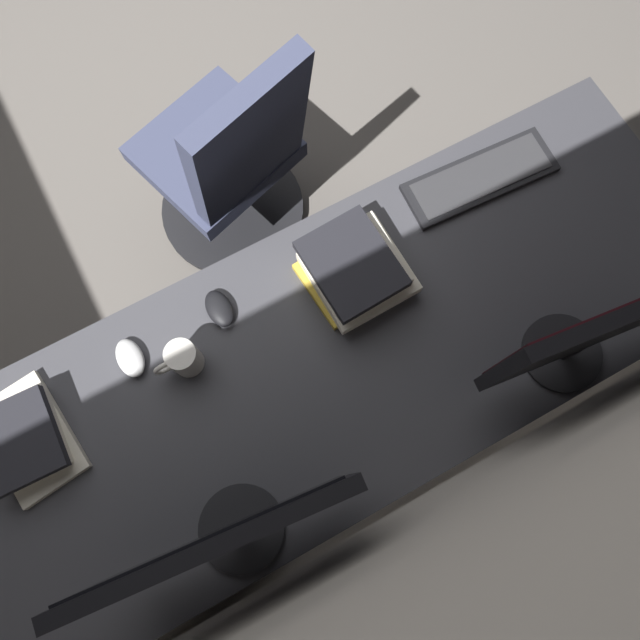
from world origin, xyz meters
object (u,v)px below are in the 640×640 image
at_px(monitor_primary, 223,538).
at_px(book_stack_far, 355,269).
at_px(monitor_secondary, 610,326).
at_px(keyboard_main, 480,178).
at_px(mouse_main, 130,358).
at_px(drawer_pedestal, 185,471).
at_px(book_stack_near, 24,439).
at_px(coffee_mug, 183,359).
at_px(office_chair, 230,166).
at_px(mouse_spare, 219,309).

xyz_separation_m(monitor_primary, book_stack_far, (-0.53, -0.41, -0.20)).
height_order(monitor_secondary, keyboard_main, monitor_secondary).
bearing_deg(mouse_main, monitor_secondary, 152.45).
bearing_deg(drawer_pedestal, keyboard_main, -166.17).
xyz_separation_m(book_stack_near, coffee_mug, (-0.41, 0.01, 0.02)).
bearing_deg(book_stack_far, book_stack_near, -0.45).
bearing_deg(keyboard_main, mouse_main, 0.42).
xyz_separation_m(drawer_pedestal, office_chair, (-0.56, -0.79, 0.11)).
distance_m(drawer_pedestal, book_stack_far, 0.82).
xyz_separation_m(mouse_main, book_stack_far, (-0.59, 0.07, 0.04)).
distance_m(monitor_secondary, keyboard_main, 0.57).
bearing_deg(keyboard_main, monitor_secondary, 80.85).
bearing_deg(mouse_spare, drawer_pedestal, 40.41).
height_order(keyboard_main, book_stack_far, book_stack_far).
distance_m(monitor_primary, coffee_mug, 0.46).
distance_m(mouse_main, mouse_spare, 0.25).
height_order(monitor_secondary, coffee_mug, monitor_secondary).
height_order(drawer_pedestal, office_chair, office_chair).
height_order(drawer_pedestal, keyboard_main, keyboard_main).
distance_m(keyboard_main, mouse_main, 1.03).
distance_m(drawer_pedestal, monitor_primary, 0.70).
bearing_deg(office_chair, drawer_pedestal, 54.82).
height_order(mouse_spare, book_stack_near, book_stack_near).
xyz_separation_m(book_stack_near, book_stack_far, (-0.89, 0.01, 0.02)).
height_order(monitor_primary, mouse_spare, monitor_primary).
relative_size(monitor_primary, book_stack_near, 1.87).
height_order(drawer_pedestal, monitor_primary, monitor_primary).
height_order(coffee_mug, office_chair, office_chair).
bearing_deg(coffee_mug, monitor_primary, 82.21).
bearing_deg(book_stack_far, mouse_main, -7.07).
height_order(book_stack_near, book_stack_far, book_stack_far).
bearing_deg(book_stack_far, coffee_mug, 0.19).
xyz_separation_m(book_stack_far, coffee_mug, (0.47, 0.00, -0.00)).
xyz_separation_m(keyboard_main, coffee_mug, (0.91, 0.08, 0.04)).
relative_size(keyboard_main, coffee_mug, 3.66).
relative_size(monitor_secondary, mouse_spare, 5.13).
height_order(drawer_pedestal, mouse_main, mouse_main).
distance_m(drawer_pedestal, mouse_spare, 0.58).
height_order(mouse_main, book_stack_far, book_stack_far).
bearing_deg(keyboard_main, office_chair, -43.72).
relative_size(mouse_spare, coffee_mug, 0.89).
distance_m(monitor_primary, mouse_spare, 0.58).
bearing_deg(book_stack_near, mouse_spare, -172.03).
bearing_deg(mouse_main, monitor_primary, 97.37).
distance_m(mouse_spare, coffee_mug, 0.16).
xyz_separation_m(mouse_main, office_chair, (-0.49, -0.53, -0.29)).
bearing_deg(monitor_secondary, drawer_pedestal, -12.81).
distance_m(monitor_primary, keyboard_main, 1.11).
relative_size(drawer_pedestal, monitor_secondary, 1.30).
xyz_separation_m(mouse_main, book_stack_near, (0.29, 0.07, 0.02)).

